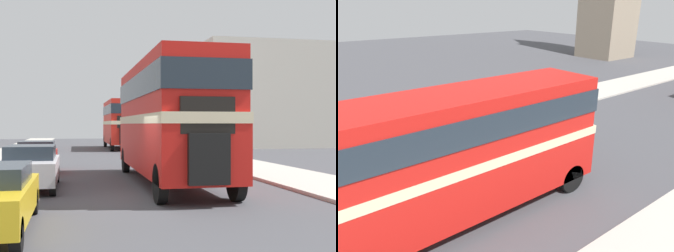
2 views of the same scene
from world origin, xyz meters
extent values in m
plane|color=#47474C|center=(0.00, 0.00, 0.00)|extent=(120.00, 120.00, 0.00)
cube|color=red|center=(1.31, 3.64, 1.41)|extent=(2.54, 10.76, 1.73)
cube|color=beige|center=(1.31, 3.64, 2.43)|extent=(2.57, 10.81, 0.31)
cube|color=red|center=(1.31, 3.64, 3.53)|extent=(2.49, 10.54, 1.89)
cube|color=#232D38|center=(1.31, 3.64, 3.63)|extent=(2.57, 10.65, 0.85)
cylinder|color=black|center=(0.18, 7.99, 0.57)|extent=(0.28, 1.15, 1.15)
cylinder|color=black|center=(2.44, 7.99, 0.57)|extent=(0.28, 1.15, 1.15)
cube|color=silver|center=(-3.69, 3.02, 0.67)|extent=(1.84, 4.42, 0.75)
cube|color=#232D38|center=(-3.69, 3.20, 1.28)|extent=(1.62, 2.30, 0.47)
cylinder|color=black|center=(-4.51, 1.26, 0.32)|extent=(0.20, 0.64, 0.64)
cylinder|color=black|center=(-2.86, 1.26, 0.32)|extent=(0.20, 0.64, 0.64)
cylinder|color=black|center=(-4.51, 4.79, 0.32)|extent=(0.20, 0.64, 0.64)
cylinder|color=black|center=(-2.86, 4.79, 0.32)|extent=(0.20, 0.64, 0.64)
cube|color=red|center=(-3.90, 8.86, 0.65)|extent=(1.77, 4.00, 0.73)
cube|color=#232D38|center=(-3.90, 9.02, 1.24)|extent=(1.55, 2.08, 0.44)
cylinder|color=black|center=(-4.68, 7.30, 0.32)|extent=(0.20, 0.64, 0.64)
cylinder|color=black|center=(-3.12, 7.30, 0.32)|extent=(0.20, 0.64, 0.64)
cylinder|color=black|center=(-4.68, 10.41, 0.32)|extent=(0.20, 0.64, 0.64)
cylinder|color=black|center=(-3.12, 10.41, 0.32)|extent=(0.20, 0.64, 0.64)
camera|label=1|loc=(-2.25, -13.79, 2.25)|focal=50.00mm
camera|label=2|loc=(9.88, -0.95, 7.05)|focal=35.00mm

